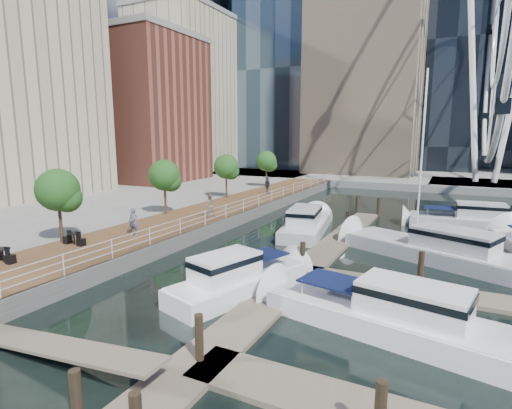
% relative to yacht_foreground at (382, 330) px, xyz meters
% --- Properties ---
extents(ground, '(520.00, 520.00, 0.00)m').
position_rel_yacht_foreground_xyz_m(ground, '(-8.06, -3.24, 0.00)').
color(ground, black).
rests_on(ground, ground).
extents(boardwalk, '(6.00, 60.00, 1.00)m').
position_rel_yacht_foreground_xyz_m(boardwalk, '(-17.06, 11.76, 0.50)').
color(boardwalk, brown).
rests_on(boardwalk, ground).
extents(seawall, '(0.25, 60.00, 1.00)m').
position_rel_yacht_foreground_xyz_m(seawall, '(-14.06, 11.76, 0.50)').
color(seawall, '#595954').
rests_on(seawall, ground).
extents(land_inland, '(48.00, 90.00, 1.00)m').
position_rel_yacht_foreground_xyz_m(land_inland, '(-44.06, 11.76, 0.50)').
color(land_inland, gray).
rests_on(land_inland, ground).
extents(land_far, '(200.00, 114.00, 1.00)m').
position_rel_yacht_foreground_xyz_m(land_far, '(-8.06, 98.76, 0.50)').
color(land_far, gray).
rests_on(land_far, ground).
extents(pier, '(14.00, 12.00, 1.00)m').
position_rel_yacht_foreground_xyz_m(pier, '(5.94, 48.76, 0.50)').
color(pier, gray).
rests_on(pier, ground).
extents(railing, '(0.10, 60.00, 1.05)m').
position_rel_yacht_foreground_xyz_m(railing, '(-14.16, 11.76, 1.52)').
color(railing, white).
rests_on(railing, boardwalk).
extents(floating_docks, '(16.00, 34.00, 2.60)m').
position_rel_yacht_foreground_xyz_m(floating_docks, '(-0.09, 6.74, 0.49)').
color(floating_docks, '#6D6051').
rests_on(floating_docks, ground).
extents(midrise_condos, '(19.00, 67.00, 28.00)m').
position_rel_yacht_foreground_xyz_m(midrise_condos, '(-41.63, 23.58, 13.42)').
color(midrise_condos, '#BCAD8E').
rests_on(midrise_condos, ground).
extents(street_trees, '(2.60, 42.60, 4.60)m').
position_rel_yacht_foreground_xyz_m(street_trees, '(-19.46, 10.76, 4.29)').
color(street_trees, '#3F2B1C').
rests_on(street_trees, ground).
extents(yacht_foreground, '(10.55, 4.66, 2.15)m').
position_rel_yacht_foreground_xyz_m(yacht_foreground, '(0.00, 0.00, 0.00)').
color(yacht_foreground, white).
rests_on(yacht_foreground, ground).
extents(pedestrian_near, '(0.76, 0.60, 1.83)m').
position_rel_yacht_foreground_xyz_m(pedestrian_near, '(-16.74, 4.13, 1.92)').
color(pedestrian_near, '#545971').
rests_on(pedestrian_near, boardwalk).
extents(pedestrian_mid, '(1.15, 1.17, 1.90)m').
position_rel_yacht_foreground_xyz_m(pedestrian_mid, '(-15.59, 11.54, 1.95)').
color(pedestrian_mid, gray).
rests_on(pedestrian_mid, boardwalk).
extents(pedestrian_far, '(1.23, 1.04, 1.98)m').
position_rel_yacht_foreground_xyz_m(pedestrian_far, '(-16.79, 25.38, 1.99)').
color(pedestrian_far, '#393D47').
rests_on(pedestrian_far, boardwalk).
extents(moored_yachts, '(21.98, 38.64, 11.50)m').
position_rel_yacht_foreground_xyz_m(moored_yachts, '(1.12, 9.78, 0.00)').
color(moored_yachts, silver).
rests_on(moored_yachts, ground).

